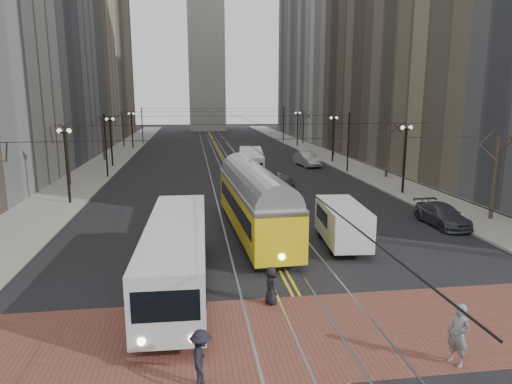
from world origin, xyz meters
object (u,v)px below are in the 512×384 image
object	(u,v)px
streetcar	(255,208)
pedestrian_b	(458,335)
sedan_parked	(442,215)
sedan_grey	(283,181)
sedan_silver	(307,159)
transit_bus	(177,257)
pedestrian_a	(271,285)
pedestrian_d	(201,358)
rear_bus	(251,165)
cargo_van	(342,225)

from	to	relation	value
streetcar	pedestrian_b	world-z (taller)	streetcar
streetcar	sedan_parked	bearing A→B (deg)	-2.46
sedan_grey	sedan_silver	xyz separation A→B (m)	(5.68, 13.48, 0.13)
transit_bus	pedestrian_b	bearing A→B (deg)	-37.48
sedan_silver	pedestrian_a	distance (m)	38.54
transit_bus	streetcar	world-z (taller)	streetcar
streetcar	pedestrian_d	distance (m)	15.23
streetcar	sedan_grey	world-z (taller)	streetcar
streetcar	sedan_silver	bearing A→B (deg)	66.71
transit_bus	streetcar	distance (m)	8.93
transit_bus	sedan_grey	size ratio (longest dim) A/B	2.69
sedan_grey	pedestrian_a	xyz separation A→B (m)	(-5.18, -23.50, 0.04)
rear_bus	pedestrian_d	world-z (taller)	rear_bus
streetcar	pedestrian_a	world-z (taller)	streetcar
rear_bus	sedan_silver	size ratio (longest dim) A/B	2.05
sedan_grey	pedestrian_b	distance (m)	28.50
sedan_grey	pedestrian_d	world-z (taller)	pedestrian_d
cargo_van	transit_bus	bearing A→B (deg)	-147.80
sedan_silver	pedestrian_a	xyz separation A→B (m)	(-10.86, -36.98, -0.08)
rear_bus	sedan_parked	distance (m)	21.84
cargo_van	pedestrian_b	distance (m)	11.70
rear_bus	pedestrian_a	world-z (taller)	rear_bus
cargo_van	sedan_parked	distance (m)	8.43
streetcar	rear_bus	distance (m)	19.61
streetcar	pedestrian_d	bearing A→B (deg)	-106.33
streetcar	pedestrian_a	bearing A→B (deg)	-96.73
sedan_silver	pedestrian_d	size ratio (longest dim) A/B	3.06
sedan_grey	pedestrian_a	distance (m)	24.06
pedestrian_a	pedestrian_b	distance (m)	7.05
sedan_parked	pedestrian_b	world-z (taller)	pedestrian_b
cargo_van	pedestrian_a	size ratio (longest dim) A/B	3.48
pedestrian_d	sedan_grey	bearing A→B (deg)	-13.42
streetcar	pedestrian_b	bearing A→B (deg)	-76.61
rear_bus	pedestrian_b	xyz separation A→B (m)	(1.99, -34.26, -0.40)
cargo_van	streetcar	bearing A→B (deg)	150.16
pedestrian_b	streetcar	bearing A→B (deg)	173.29
pedestrian_b	pedestrian_d	size ratio (longest dim) A/B	1.15
pedestrian_b	rear_bus	bearing A→B (deg)	160.44
cargo_van	pedestrian_d	bearing A→B (deg)	-119.98
sedan_silver	pedestrian_d	distance (m)	44.17
transit_bus	sedan_parked	xyz separation A→B (m)	(16.73, 7.82, -0.76)
pedestrian_b	sedan_grey	bearing A→B (deg)	156.69
cargo_van	sedan_silver	distance (m)	30.81
cargo_van	pedestrian_d	xyz separation A→B (m)	(-8.07, -11.70, -0.32)
cargo_van	sedan_silver	size ratio (longest dim) A/B	1.02
pedestrian_b	sedan_silver	bearing A→B (deg)	149.14
pedestrian_b	pedestrian_d	bearing A→B (deg)	-112.88
streetcar	cargo_van	bearing A→B (deg)	-37.21
sedan_grey	sedan_parked	bearing A→B (deg)	-57.48
sedan_parked	streetcar	bearing A→B (deg)	178.85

